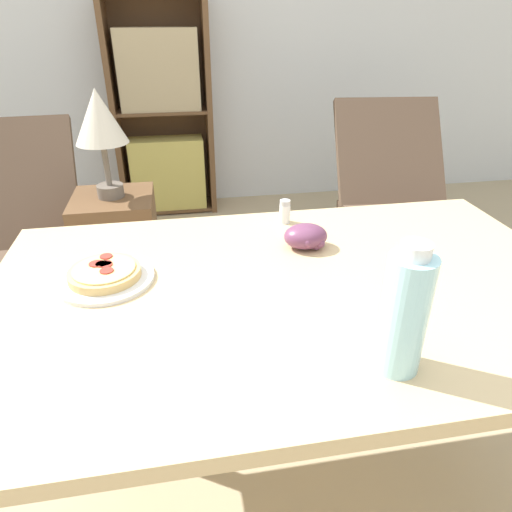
{
  "coord_description": "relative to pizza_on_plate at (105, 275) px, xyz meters",
  "views": [
    {
      "loc": [
        -0.11,
        -0.81,
        1.32
      ],
      "look_at": [
        0.05,
        0.09,
        0.82
      ],
      "focal_mm": 32.0,
      "sensor_mm": 36.0,
      "label": 1
    }
  ],
  "objects": [
    {
      "name": "bookshelf",
      "position": [
        0.12,
        2.31,
        -0.12
      ],
      "size": [
        0.66,
        0.29,
        1.43
      ],
      "color": "brown",
      "rests_on": "ground_plane"
    },
    {
      "name": "lounge_chair_near",
      "position": [
        -0.59,
        1.05,
        -0.49
      ],
      "size": [
        0.65,
        0.8,
        0.88
      ],
      "rotation": [
        0.0,
        0.0,
        0.07
      ],
      "color": "black",
      "rests_on": "ground_plane"
    },
    {
      "name": "pizza_on_plate",
      "position": [
        0.0,
        0.0,
        0.0
      ],
      "size": [
        0.22,
        0.22,
        0.04
      ],
      "color": "white",
      "rests_on": "dining_table"
    },
    {
      "name": "table_lamp",
      "position": [
        -0.1,
        0.96,
        0.15
      ],
      "size": [
        0.21,
        0.21,
        0.44
      ],
      "color": "#665B51",
      "rests_on": "side_table"
    },
    {
      "name": "wall_back",
      "position": [
        0.3,
        2.48,
        0.52
      ],
      "size": [
        8.0,
        0.05,
        2.6
      ],
      "color": "silver",
      "rests_on": "ground_plane"
    },
    {
      "name": "side_table",
      "position": [
        -0.1,
        0.96,
        -0.47
      ],
      "size": [
        0.34,
        0.34,
        0.62
      ],
      "color": "brown",
      "rests_on": "ground_plane"
    },
    {
      "name": "lounge_chair_far",
      "position": [
        1.37,
        1.27,
        -0.49
      ],
      "size": [
        0.67,
        0.82,
        0.88
      ],
      "rotation": [
        0.0,
        0.0,
        -0.11
      ],
      "color": "black",
      "rests_on": "ground_plane"
    },
    {
      "name": "dining_table",
      "position": [
        0.43,
        -0.09,
        -0.11
      ],
      "size": [
        1.39,
        0.86,
        0.76
      ],
      "color": "#D1B27F",
      "rests_on": "ground_plane"
    },
    {
      "name": "grape_bunch",
      "position": [
        0.51,
        0.08,
        0.02
      ],
      "size": [
        0.12,
        0.1,
        0.06
      ],
      "color": "#6B3856",
      "rests_on": "dining_table"
    },
    {
      "name": "salt_shaker",
      "position": [
        0.49,
        0.25,
        0.02
      ],
      "size": [
        0.03,
        0.03,
        0.07
      ],
      "color": "white",
      "rests_on": "dining_table"
    },
    {
      "name": "drink_bottle",
      "position": [
        0.54,
        -0.39,
        0.1
      ],
      "size": [
        0.08,
        0.08,
        0.24
      ],
      "color": "#A3DBEA",
      "rests_on": "dining_table"
    }
  ]
}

